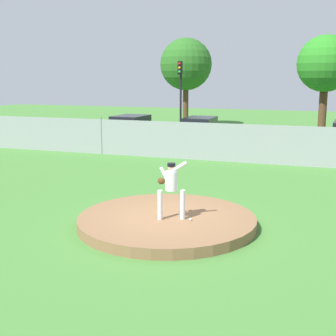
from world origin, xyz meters
TOP-DOWN VIEW (x-y plane):
  - ground_plane at (0.00, 6.00)m, footprint 80.00×80.00m
  - asphalt_strip at (0.00, 14.50)m, footprint 44.00×7.00m
  - pitchers_mound at (0.00, 0.00)m, footprint 4.85×4.85m
  - pitcher_youth at (0.19, -0.22)m, footprint 0.82×0.36m
  - baseball at (0.72, -0.18)m, footprint 0.07×0.07m
  - chainlink_fence at (0.00, 10.00)m, footprint 35.93×0.07m
  - parked_car_teal at (-3.06, 14.48)m, footprint 1.87×4.29m
  - parked_car_charcoal at (-7.29, 14.05)m, footprint 2.12×4.28m
  - traffic_light_near at (-5.71, 18.98)m, footprint 0.28×0.46m
  - tree_broad_right at (-7.00, 24.45)m, footprint 4.15×4.15m
  - tree_leaning_west at (3.64, 21.10)m, footprint 3.73×3.73m

SIDE VIEW (x-z plane):
  - ground_plane at x=0.00m, z-range 0.00..0.00m
  - asphalt_strip at x=0.00m, z-range 0.00..0.01m
  - pitchers_mound at x=0.00m, z-range 0.00..0.28m
  - baseball at x=0.72m, z-range 0.28..0.35m
  - parked_car_teal at x=-3.06m, z-range -0.04..1.65m
  - parked_car_charcoal at x=-7.29m, z-range -0.04..1.67m
  - chainlink_fence at x=0.00m, z-range -0.05..1.89m
  - pitcher_youth at x=0.19m, z-range 0.43..2.02m
  - traffic_light_near at x=-5.71m, z-range 0.92..5.98m
  - tree_leaning_west at x=3.64m, z-range 1.45..8.19m
  - tree_broad_right at x=-7.00m, z-range 1.44..8.52m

